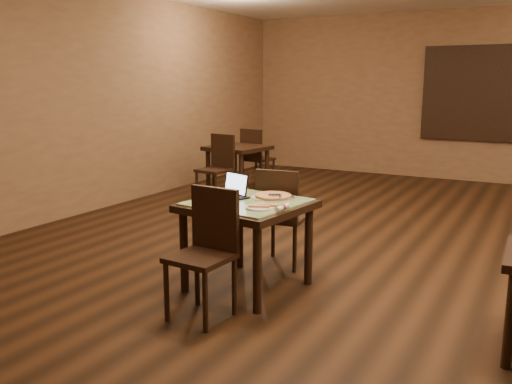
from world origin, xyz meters
The scene contains 17 objects.
ground centered at (0.00, 0.00, 0.00)m, with size 10.00×10.00×0.00m, color black.
wall_back centered at (0.00, 5.00, 1.50)m, with size 8.00×0.02×3.00m, color olive.
wall_left centered at (-4.00, 0.00, 1.50)m, with size 0.02×10.00×3.00m, color olive.
mural centered at (0.50, 4.96, 1.55)m, with size 2.34×0.05×1.64m.
tiled_table centered at (-0.71, -1.41, 0.66)m, with size 1.03×1.03×0.76m.
chair_main_near centered at (-0.70, -2.02, 0.55)m, with size 0.44×0.44×0.97m.
chair_main_far centered at (-0.70, -0.79, 0.54)m, with size 0.45×0.45×0.95m.
laptop centered at (-0.91, -1.31, 0.82)m, with size 0.35×0.32×0.20m.
plate centered at (-0.49, -1.59, 0.77)m, with size 0.24×0.24×0.01m, color white.
pizza_slice centered at (-0.49, -1.59, 0.79)m, with size 0.20×0.20×0.02m, color beige, non-canonical shape.
pizza_pan centered at (-0.59, -1.17, 0.77)m, with size 0.38×0.38×0.01m, color silver.
pizza_whole centered at (-0.59, -1.17, 0.78)m, with size 0.31×0.31×0.02m.
spatula centered at (-0.57, -1.19, 0.79)m, with size 0.10×0.23×0.01m, color silver.
napkin_roll centered at (-0.31, -1.55, 0.78)m, with size 0.05×0.19×0.04m.
other_table_b centered at (-2.80, 1.95, 0.64)m, with size 0.93×0.93×0.77m.
other_table_b_chair_near centered at (-2.79, 1.37, 0.56)m, with size 0.49×0.49×0.99m.
other_table_b_chair_far centered at (-2.81, 2.52, 0.56)m, with size 0.49×0.49×0.99m.
Camera 1 is at (1.50, -5.25, 1.74)m, focal length 38.00 mm.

